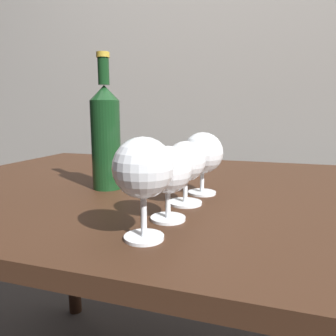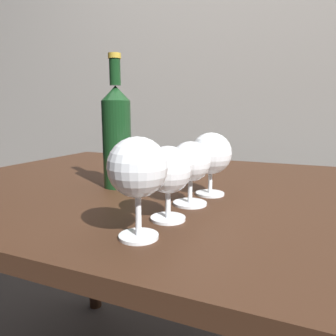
# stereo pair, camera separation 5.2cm
# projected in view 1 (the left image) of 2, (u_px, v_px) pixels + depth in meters

# --- Properties ---
(back_wall) EXTENTS (5.00, 0.08, 2.60)m
(back_wall) POSITION_uv_depth(u_px,v_px,m) (256.00, 38.00, 1.61)
(back_wall) COLOR gray
(back_wall) RESTS_ON ground_plane
(dining_table) EXTENTS (1.60, 0.92, 0.74)m
(dining_table) POSITION_uv_depth(u_px,v_px,m) (228.00, 220.00, 0.77)
(dining_table) COLOR #382114
(dining_table) RESTS_ON ground_plane
(wine_glass_chardonnay) EXTENTS (0.09, 0.09, 0.15)m
(wine_glass_chardonnay) POSITION_uv_depth(u_px,v_px,m) (143.00, 169.00, 0.44)
(wine_glass_chardonnay) COLOR white
(wine_glass_chardonnay) RESTS_ON dining_table
(wine_glass_white) EXTENTS (0.08, 0.08, 0.13)m
(wine_glass_white) POSITION_uv_depth(u_px,v_px,m) (168.00, 171.00, 0.52)
(wine_glass_white) COLOR white
(wine_glass_white) RESTS_ON dining_table
(wine_glass_pinot) EXTENTS (0.08, 0.08, 0.13)m
(wine_glass_pinot) POSITION_uv_depth(u_px,v_px,m) (186.00, 163.00, 0.61)
(wine_glass_pinot) COLOR white
(wine_glass_pinot) RESTS_ON dining_table
(wine_glass_cabernet) EXTENTS (0.09, 0.09, 0.14)m
(wine_glass_cabernet) POSITION_uv_depth(u_px,v_px,m) (203.00, 154.00, 0.69)
(wine_glass_cabernet) COLOR white
(wine_glass_cabernet) RESTS_ON dining_table
(wine_bottle) EXTENTS (0.07, 0.07, 0.32)m
(wine_bottle) POSITION_uv_depth(u_px,v_px,m) (106.00, 135.00, 0.74)
(wine_bottle) COLOR #143819
(wine_bottle) RESTS_ON dining_table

